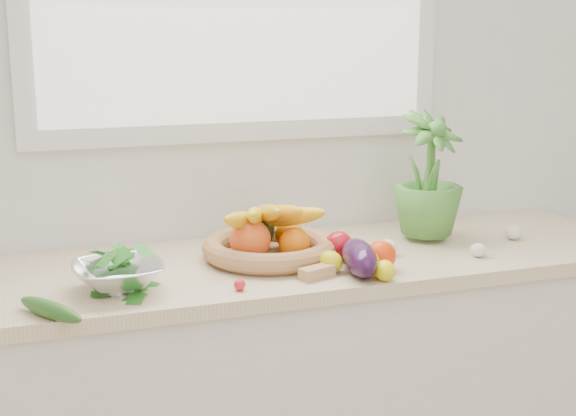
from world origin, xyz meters
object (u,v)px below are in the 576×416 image
object	(u,v)px
fruit_basket	(268,240)
colander_with_spinach	(118,268)
cucumber	(50,309)
potted_herb	(428,174)
apple	(339,245)
eggplant	(359,258)

from	to	relation	value
fruit_basket	colander_with_spinach	xyz separation A→B (m)	(-0.44, -0.15, 0.01)
cucumber	fruit_basket	xyz separation A→B (m)	(0.61, 0.29, 0.03)
potted_herb	fruit_basket	xyz separation A→B (m)	(-0.53, -0.04, -0.15)
apple	eggplant	bearing A→B (deg)	-90.54
fruit_basket	colander_with_spinach	world-z (taller)	fruit_basket
apple	eggplant	xyz separation A→B (m)	(-0.00, -0.15, 0.00)
eggplant	fruit_basket	bearing A→B (deg)	131.03
eggplant	apple	bearing A→B (deg)	89.46
potted_herb	fruit_basket	distance (m)	0.55
fruit_basket	colander_with_spinach	distance (m)	0.46
eggplant	potted_herb	world-z (taller)	potted_herb
eggplant	colander_with_spinach	size ratio (longest dim) A/B	0.97
cucumber	colander_with_spinach	world-z (taller)	colander_with_spinach
potted_herb	colander_with_spinach	distance (m)	0.99
fruit_basket	cucumber	bearing A→B (deg)	-154.76
potted_herb	colander_with_spinach	size ratio (longest dim) A/B	1.64
eggplant	fruit_basket	distance (m)	0.28
eggplant	potted_herb	bearing A→B (deg)	36.89
eggplant	potted_herb	size ratio (longest dim) A/B	0.59
apple	eggplant	distance (m)	0.15
cucumber	potted_herb	world-z (taller)	potted_herb
apple	colander_with_spinach	size ratio (longest dim) A/B	0.35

